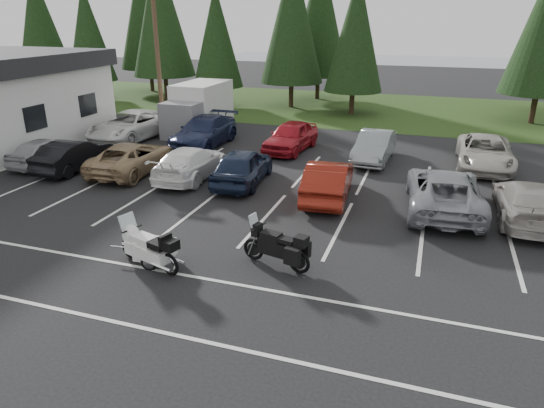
{
  "coord_description": "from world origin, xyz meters",
  "views": [
    {
      "loc": [
        5.82,
        -13.95,
        6.77
      ],
      "look_at": [
        1.3,
        -0.5,
        1.22
      ],
      "focal_mm": 32.0,
      "sensor_mm": 36.0,
      "label": 1
    }
  ],
  "objects": [
    {
      "name": "ground",
      "position": [
        0.0,
        0.0,
        0.0
      ],
      "size": [
        120.0,
        120.0,
        0.0
      ],
      "primitive_type": "plane",
      "color": "black",
      "rests_on": "ground"
    },
    {
      "name": "grass_strip",
      "position": [
        0.0,
        24.0,
        0.01
      ],
      "size": [
        80.0,
        16.0,
        0.01
      ],
      "primitive_type": "cube",
      "color": "#1C3811",
      "rests_on": "ground"
    },
    {
      "name": "lake_water",
      "position": [
        4.0,
        55.0,
        0.0
      ],
      "size": [
        70.0,
        50.0,
        0.02
      ],
      "primitive_type": "cube",
      "color": "slate",
      "rests_on": "ground"
    },
    {
      "name": "utility_pole",
      "position": [
        -10.0,
        12.0,
        4.7
      ],
      "size": [
        1.6,
        0.26,
        9.0
      ],
      "color": "#473321",
      "rests_on": "ground"
    },
    {
      "name": "box_truck",
      "position": [
        -8.0,
        12.5,
        1.45
      ],
      "size": [
        2.4,
        5.6,
        2.9
      ],
      "primitive_type": null,
      "color": "silver",
      "rests_on": "ground"
    },
    {
      "name": "stall_markings",
      "position": [
        0.0,
        2.0,
        0.0
      ],
      "size": [
        32.0,
        16.0,
        0.01
      ],
      "primitive_type": "cube",
      "color": "silver",
      "rests_on": "ground"
    },
    {
      "name": "conifer_0",
      "position": [
        -28.0,
        22.5,
        6.23
      ],
      "size": [
        4.58,
        4.58,
        10.66
      ],
      "color": "#332316",
      "rests_on": "ground"
    },
    {
      "name": "conifer_1",
      "position": [
        -22.0,
        21.2,
        5.39
      ],
      "size": [
        3.96,
        3.96,
        9.22
      ],
      "color": "#332316",
      "rests_on": "ground"
    },
    {
      "name": "conifer_2",
      "position": [
        -16.0,
        22.8,
        6.95
      ],
      "size": [
        5.1,
        5.1,
        11.89
      ],
      "color": "#332316",
      "rests_on": "ground"
    },
    {
      "name": "conifer_3",
      "position": [
        -10.5,
        21.4,
        5.27
      ],
      "size": [
        3.87,
        3.87,
        9.02
      ],
      "color": "#332316",
      "rests_on": "ground"
    },
    {
      "name": "conifer_4",
      "position": [
        -5.0,
        22.9,
        6.53
      ],
      "size": [
        4.8,
        4.8,
        11.17
      ],
      "color": "#332316",
      "rests_on": "ground"
    },
    {
      "name": "conifer_5",
      "position": [
        0.0,
        21.6,
        5.63
      ],
      "size": [
        4.14,
        4.14,
        9.63
      ],
      "color": "#332316",
      "rests_on": "ground"
    },
    {
      "name": "conifer_back_a",
      "position": [
        -20.0,
        27.0,
        7.19
      ],
      "size": [
        5.28,
        5.28,
        12.3
      ],
      "color": "#332316",
      "rests_on": "ground"
    },
    {
      "name": "conifer_back_b",
      "position": [
        -4.0,
        27.5,
        6.77
      ],
      "size": [
        4.97,
        4.97,
        11.58
      ],
      "color": "#332316",
      "rests_on": "ground"
    },
    {
      "name": "car_near_0",
      "position": [
        -11.73,
        3.99,
        0.67
      ],
      "size": [
        1.67,
        3.98,
        1.35
      ],
      "primitive_type": "imported",
      "rotation": [
        0.0,
        0.0,
        3.16
      ],
      "color": "#B5B5BA",
      "rests_on": "ground"
    },
    {
      "name": "car_near_1",
      "position": [
        -9.84,
        3.74,
        0.7
      ],
      "size": [
        1.51,
        4.28,
        1.41
      ],
      "primitive_type": "imported",
      "rotation": [
        0.0,
        0.0,
        3.15
      ],
      "color": "black",
      "rests_on": "ground"
    },
    {
      "name": "car_near_2",
      "position": [
        -7.07,
        4.29,
        0.69
      ],
      "size": [
        2.53,
        5.1,
        1.39
      ],
      "primitive_type": "imported",
      "rotation": [
        0.0,
        0.0,
        3.19
      ],
      "color": "#977D58",
      "rests_on": "ground"
    },
    {
      "name": "car_near_3",
      "position": [
        -4.12,
        4.37,
        0.69
      ],
      "size": [
        2.09,
        4.84,
        1.39
      ],
      "primitive_type": "imported",
      "rotation": [
        0.0,
        0.0,
        3.17
      ],
      "color": "white",
      "rests_on": "ground"
    },
    {
      "name": "car_near_4",
      "position": [
        -1.68,
        4.41,
        0.76
      ],
      "size": [
        2.17,
        4.62,
        1.53
      ],
      "primitive_type": "imported",
      "rotation": [
        0.0,
        0.0,
        3.22
      ],
      "color": "#151F36",
      "rests_on": "ground"
    },
    {
      "name": "car_near_5",
      "position": [
        2.18,
        3.78,
        0.75
      ],
      "size": [
        1.98,
        4.67,
        1.5
      ],
      "primitive_type": "imported",
      "rotation": [
        0.0,
        0.0,
        3.23
      ],
      "color": "maroon",
      "rests_on": "ground"
    },
    {
      "name": "car_near_6",
      "position": [
        6.49,
        3.89,
        0.77
      ],
      "size": [
        2.97,
        5.72,
        1.54
      ],
      "primitive_type": "imported",
      "rotation": [
        0.0,
        0.0,
        3.22
      ],
      "color": "gray",
      "rests_on": "ground"
    },
    {
      "name": "car_near_7",
      "position": [
        9.26,
        3.8,
        0.7
      ],
      "size": [
        2.01,
        4.87,
        1.41
      ],
      "primitive_type": "imported",
      "rotation": [
        0.0,
        0.0,
        3.13
      ],
      "color": "#A39C95",
      "rests_on": "ground"
    },
    {
      "name": "car_far_0",
      "position": [
        -10.77,
        9.76,
        0.8
      ],
      "size": [
        3.13,
        5.99,
        1.61
      ],
      "primitive_type": "imported",
      "rotation": [
        0.0,
        0.0,
        -0.08
      ],
      "color": "white",
      "rests_on": "ground"
    },
    {
      "name": "car_far_1",
      "position": [
        -6.08,
        9.7,
        0.79
      ],
      "size": [
        2.22,
        5.45,
        1.58
      ],
      "primitive_type": "imported",
      "rotation": [
        0.0,
        0.0,
        0.0
      ],
      "color": "#19203E",
      "rests_on": "ground"
    },
    {
      "name": "car_far_2",
      "position": [
        -1.26,
        10.26,
        0.77
      ],
      "size": [
        2.26,
        4.68,
        1.54
      ],
      "primitive_type": "imported",
      "rotation": [
        0.0,
        0.0,
        -0.1
      ],
      "color": "maroon",
      "rests_on": "ground"
    },
    {
      "name": "car_far_3",
      "position": [
        3.2,
        9.67,
        0.72
      ],
      "size": [
        1.76,
        4.47,
        1.45
      ],
      "primitive_type": "imported",
      "rotation": [
        0.0,
        0.0,
        -0.05
      ],
      "color": "gray",
      "rests_on": "ground"
    },
    {
      "name": "car_far_4",
      "position": [
        8.29,
        10.22,
        0.73
      ],
      "size": [
        2.43,
        5.25,
        1.46
      ],
      "primitive_type": "imported",
      "rotation": [
        0.0,
        0.0,
        -0.0
      ],
      "color": "#B1ACA3",
      "rests_on": "ground"
    },
    {
      "name": "touring_motorcycle",
      "position": [
        -1.46,
        -3.35,
        0.72
      ],
      "size": [
        2.74,
        1.55,
        1.45
      ],
      "primitive_type": null,
      "rotation": [
        0.0,
        0.0,
        -0.3
      ],
      "color": "white",
      "rests_on": "ground"
    },
    {
      "name": "cargo_trailer",
      "position": [
        -1.41,
        -3.11,
        0.36
      ],
      "size": [
        1.64,
        1.02,
        0.72
      ],
      "primitive_type": null,
      "rotation": [
        0.0,
        0.0,
        0.1
      ],
      "color": "white",
      "rests_on": "ground"
    },
    {
      "name": "adventure_motorcycle",
      "position": [
        1.97,
        -2.18,
        0.74
      ],
      "size": [
        2.57,
        1.39,
        1.48
      ],
      "primitive_type": null,
      "rotation": [
        0.0,
        0.0,
        -0.24
      ],
      "color": "black",
      "rests_on": "ground"
    }
  ]
}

